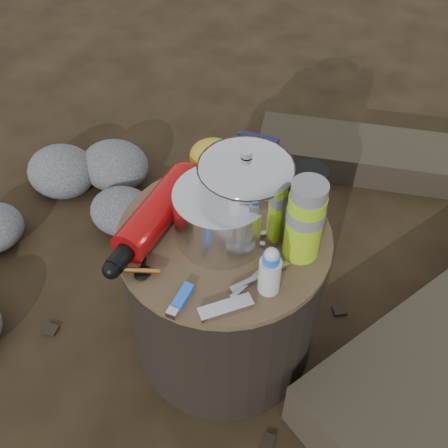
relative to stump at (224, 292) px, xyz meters
The scene contains 16 objects.
ground 0.22m from the stump, ahead, with size 60.00×60.00×0.00m, color black.
stump is the anchor object (origin of this frame).
rock_ring 0.70m from the stump, behind, with size 0.39×0.85×0.17m, color #525256, non-canonical shape.
log_small 1.08m from the stump, 73.08° to the left, with size 0.25×1.36×0.11m, color #342C20.
foil_windscreen 0.29m from the stump, 134.78° to the right, with size 0.21×0.21×0.13m, color silver.
camping_pot 0.33m from the stump, 66.04° to the left, with size 0.20×0.20×0.20m, color silver.
fuel_bottle 0.30m from the stump, 159.44° to the right, with size 0.08×0.33×0.08m, color #AC0C0C, non-canonical shape.
thermos 0.37m from the stump, 14.44° to the left, with size 0.08×0.08×0.19m, color #9ECD1A.
travel_mug 0.35m from the stump, 54.49° to the left, with size 0.08×0.08×0.12m, color black.
stuff_sack 0.34m from the stump, 127.17° to the left, with size 0.14×0.11×0.10m, color gold.
food_pouch 0.35m from the stump, 99.58° to the left, with size 0.10×0.02×0.12m, color #141545.
lighter 0.30m from the stump, 83.22° to the right, with size 0.02×0.08×0.02m, color blue.
multitool 0.31m from the stump, 57.15° to the right, with size 0.03×0.11×0.02m, color silver.
pot_grabber 0.27m from the stump, 32.01° to the right, with size 0.04×0.14×0.01m, color silver, non-canonical shape.
spork 0.29m from the stump, 130.64° to the right, with size 0.03×0.13×0.01m, color black, non-canonical shape.
squeeze_bottle 0.33m from the stump, 27.12° to the right, with size 0.05×0.05×0.11m, color beige.
Camera 1 is at (0.42, -0.68, 1.33)m, focal length 42.23 mm.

